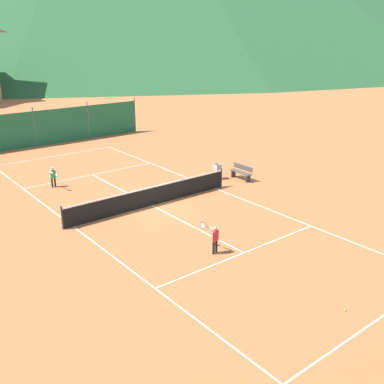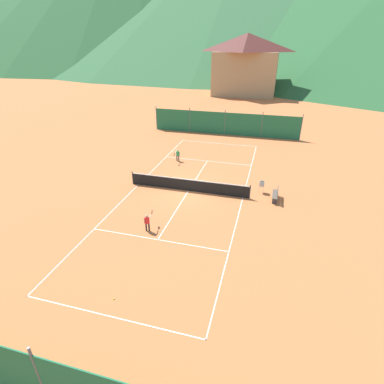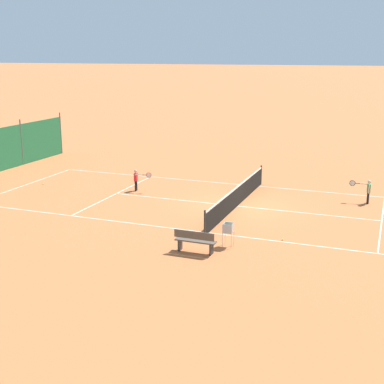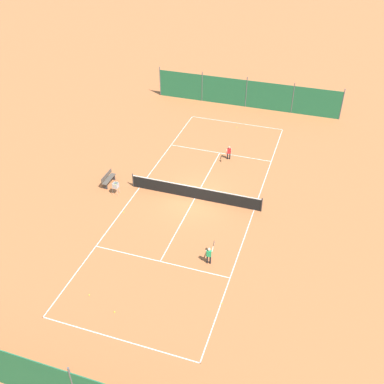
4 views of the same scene
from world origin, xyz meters
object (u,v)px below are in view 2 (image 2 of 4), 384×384
player_near_baseline (148,221)px  courtside_bench (276,194)px  tennis_net (188,185)px  tennis_ball_mid_court (172,150)px  tennis_ball_by_net_right (114,299)px  tennis_ball_by_net_left (240,151)px  tennis_ball_alley_left (245,180)px  player_near_service (178,154)px  tennis_ball_far_corner (224,148)px  alpine_chalet (246,64)px  ball_hopper (262,184)px

player_near_baseline → courtside_bench: size_ratio=0.75×
tennis_net → tennis_ball_mid_court: 9.29m
tennis_ball_by_net_right → tennis_ball_by_net_left: bearing=82.2°
tennis_ball_alley_left → courtside_bench: (2.42, -2.67, 0.42)m
player_near_baseline → player_near_service: 11.42m
tennis_ball_far_corner → alpine_chalet: bearing=93.2°
tennis_ball_by_net_right → tennis_ball_far_corner: same height
tennis_net → courtside_bench: 6.35m
tennis_ball_far_corner → ball_hopper: size_ratio=0.07×
tennis_ball_far_corner → player_near_baseline: bearing=-96.1°
player_near_service → tennis_ball_by_net_right: size_ratio=17.29×
player_near_service → courtside_bench: bearing=-30.6°
tennis_net → courtside_bench: bearing=2.5°
tennis_net → tennis_ball_by_net_right: bearing=-91.4°
tennis_ball_mid_court → player_near_baseline: bearing=-76.9°
player_near_baseline → tennis_ball_alley_left: bearing=60.8°
tennis_ball_alley_left → tennis_ball_far_corner: size_ratio=1.00×
courtside_bench → tennis_ball_by_net_right: bearing=-120.3°
tennis_ball_by_net_right → tennis_ball_alley_left: 14.60m
player_near_service → tennis_ball_by_net_right: bearing=-81.8°
tennis_ball_by_net_right → courtside_bench: courtside_bench is taller
tennis_ball_far_corner → ball_hopper: (4.46, -9.33, 0.63)m
player_near_baseline → tennis_ball_by_net_left: 15.98m
tennis_ball_far_corner → tennis_ball_by_net_left: bearing=-18.8°
player_near_service → tennis_ball_by_net_left: 6.84m
tennis_ball_far_corner → ball_hopper: 10.36m
player_near_service → tennis_ball_by_net_left: (5.27, 4.31, -0.64)m
tennis_ball_mid_court → ball_hopper: ball_hopper is taller
tennis_ball_by_net_left → tennis_ball_alley_left: bearing=-79.3°
ball_hopper → courtside_bench: size_ratio=0.59×
tennis_ball_mid_court → tennis_ball_far_corner: (4.99, 2.21, 0.00)m
ball_hopper → courtside_bench: 1.40m
tennis_ball_far_corner → courtside_bench: 11.63m
tennis_net → alpine_chalet: (-1.07, 44.73, 5.32)m
player_near_service → tennis_ball_mid_court: 3.14m
tennis_net → tennis_ball_far_corner: tennis_net is taller
tennis_ball_by_net_left → tennis_ball_alley_left: size_ratio=1.00×
tennis_ball_by_net_left → courtside_bench: size_ratio=0.04×
ball_hopper → tennis_ball_far_corner: bearing=115.5°
player_near_baseline → tennis_ball_alley_left: (4.82, 8.61, -0.63)m
tennis_ball_alley_left → alpine_chalet: bearing=96.8°
ball_hopper → tennis_ball_by_net_left: bearing=107.2°
ball_hopper → courtside_bench: bearing=-41.2°
tennis_ball_by_net_right → tennis_ball_mid_court: bearing=101.3°
tennis_net → tennis_ball_alley_left: bearing=36.8°
player_near_service → ball_hopper: bearing=-29.0°
tennis_ball_mid_court → alpine_chalet: bearing=85.2°
tennis_ball_by_net_left → player_near_service: bearing=-140.7°
player_near_service → tennis_ball_by_net_left: size_ratio=17.29×
player_near_baseline → tennis_ball_mid_court: size_ratio=17.02×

